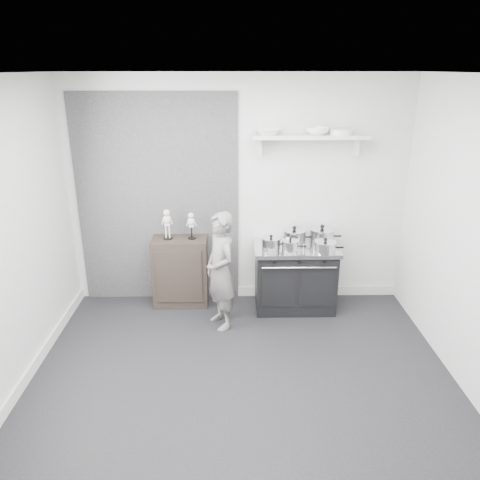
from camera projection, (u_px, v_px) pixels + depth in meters
name	position (u px, v px, depth m)	size (l,w,h in m)	color
ground	(241.00, 384.00, 4.31)	(4.00, 4.00, 0.00)	black
room_shell	(230.00, 209.00, 3.88)	(4.02, 3.62, 2.71)	silver
wall_shelf	(310.00, 137.00, 5.20)	(1.30, 0.26, 0.24)	silver
stove	(295.00, 277.00, 5.57)	(0.98, 0.61, 0.78)	black
side_cabinet	(181.00, 271.00, 5.66)	(0.65, 0.38, 0.84)	black
child	(221.00, 271.00, 5.08)	(0.48, 0.32, 1.33)	slate
pot_front_left	(271.00, 243.00, 5.33)	(0.30, 0.22, 0.17)	silver
pot_back_left	(294.00, 236.00, 5.52)	(0.37, 0.28, 0.21)	silver
pot_back_right	(322.00, 235.00, 5.53)	(0.38, 0.30, 0.22)	silver
pot_front_right	(325.00, 247.00, 5.24)	(0.33, 0.24, 0.17)	silver
pot_front_center	(290.00, 246.00, 5.27)	(0.28, 0.19, 0.17)	silver
skeleton_full	(167.00, 222.00, 5.44)	(0.12, 0.07, 0.41)	beige
skeleton_torso	(191.00, 224.00, 5.46)	(0.10, 0.07, 0.36)	beige
bowl_large	(268.00, 132.00, 5.16)	(0.29, 0.29, 0.07)	white
bowl_small	(317.00, 131.00, 5.17)	(0.26, 0.26, 0.08)	white
plate_stack	(341.00, 132.00, 5.18)	(0.26, 0.26, 0.06)	silver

